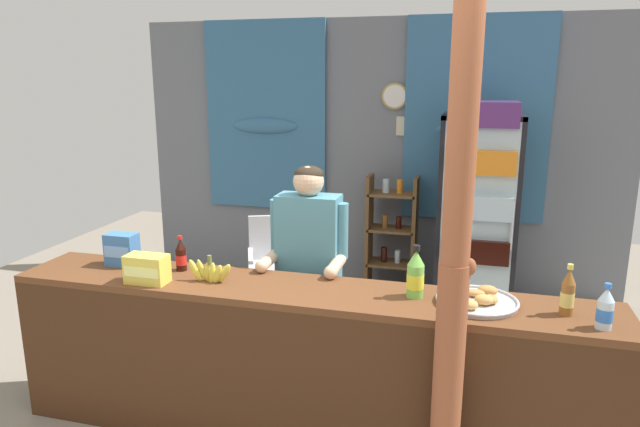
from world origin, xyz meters
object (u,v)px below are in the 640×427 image
(timber_post, at_px, (454,275))
(soda_bottle_iced_tea, at_px, (568,293))
(stall_counter, at_px, (296,356))
(pastry_tray, at_px, (476,300))
(drink_fridge, at_px, (478,201))
(snack_box_biscuit, at_px, (122,250))
(soda_bottle_lime_soda, at_px, (415,275))
(soda_bottle_water, at_px, (605,310))
(banana_bunch, at_px, (210,272))
(plastic_lawn_chair, at_px, (274,259))
(bottle_shelf_rack, at_px, (391,232))
(shopkeeper, at_px, (308,256))
(snack_box_instant_noodle, at_px, (147,269))
(soda_bottle_cola, at_px, (181,256))

(timber_post, bearing_deg, soda_bottle_iced_tea, 33.73)
(stall_counter, distance_m, pastry_tray, 1.01)
(drink_fridge, relative_size, pastry_tray, 4.44)
(soda_bottle_iced_tea, relative_size, snack_box_biscuit, 1.30)
(soda_bottle_lime_soda, distance_m, soda_bottle_water, 0.90)
(stall_counter, distance_m, timber_post, 1.07)
(banana_bunch, bearing_deg, plastic_lawn_chair, 97.90)
(bottle_shelf_rack, height_order, pastry_tray, bottle_shelf_rack)
(plastic_lawn_chair, height_order, shopkeeper, shopkeeper)
(timber_post, height_order, pastry_tray, timber_post)
(bottle_shelf_rack, distance_m, snack_box_instant_noodle, 2.80)
(stall_counter, height_order, soda_bottle_iced_tea, soda_bottle_iced_tea)
(soda_bottle_water, bearing_deg, soda_bottle_iced_tea, 139.22)
(bottle_shelf_rack, height_order, banana_bunch, bottle_shelf_rack)
(soda_bottle_water, height_order, snack_box_biscuit, soda_bottle_water)
(snack_box_instant_noodle, distance_m, pastry_tray, 1.80)
(drink_fridge, distance_m, shopkeeper, 1.98)
(plastic_lawn_chair, bearing_deg, snack_box_instant_noodle, -93.28)
(soda_bottle_iced_tea, distance_m, soda_bottle_water, 0.19)
(plastic_lawn_chair, relative_size, snack_box_instant_noodle, 3.67)
(soda_bottle_cola, bearing_deg, snack_box_biscuit, -178.93)
(timber_post, distance_m, pastry_tray, 0.47)
(stall_counter, distance_m, snack_box_biscuit, 1.28)
(stall_counter, distance_m, banana_bunch, 0.67)
(soda_bottle_iced_tea, relative_size, pastry_tray, 0.62)
(snack_box_biscuit, distance_m, banana_bunch, 0.67)
(pastry_tray, bearing_deg, soda_bottle_lime_soda, 176.50)
(plastic_lawn_chair, xyz_separation_m, soda_bottle_lime_soda, (1.38, -1.62, 0.54))
(soda_bottle_water, bearing_deg, snack_box_instant_noodle, -179.70)
(soda_bottle_cola, bearing_deg, bottle_shelf_rack, 67.99)
(soda_bottle_lime_soda, relative_size, soda_bottle_cola, 1.32)
(drink_fridge, height_order, soda_bottle_lime_soda, drink_fridge)
(bottle_shelf_rack, bearing_deg, plastic_lawn_chair, -139.78)
(pastry_tray, bearing_deg, soda_bottle_iced_tea, -3.12)
(banana_bunch, bearing_deg, soda_bottle_water, -2.62)
(stall_counter, relative_size, bottle_shelf_rack, 2.94)
(plastic_lawn_chair, xyz_separation_m, shopkeeper, (0.67, -1.20, 0.46))
(banana_bunch, bearing_deg, drink_fridge, 56.08)
(soda_bottle_lime_soda, relative_size, soda_bottle_water, 1.28)
(shopkeeper, bearing_deg, banana_bunch, -131.72)
(shopkeeper, bearing_deg, soda_bottle_water, -20.14)
(soda_bottle_lime_soda, height_order, snack_box_instant_noodle, soda_bottle_lime_soda)
(snack_box_biscuit, xyz_separation_m, pastry_tray, (2.11, -0.07, -0.08))
(soda_bottle_iced_tea, relative_size, soda_bottle_cola, 1.21)
(shopkeeper, height_order, pastry_tray, shopkeeper)
(soda_bottle_cola, bearing_deg, shopkeeper, 27.10)
(soda_bottle_cola, height_order, snack_box_instant_noodle, soda_bottle_cola)
(plastic_lawn_chair, xyz_separation_m, pastry_tray, (1.69, -1.64, 0.45))
(drink_fridge, bearing_deg, bottle_shelf_rack, 159.29)
(soda_bottle_iced_tea, bearing_deg, snack_box_instant_noodle, -176.47)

